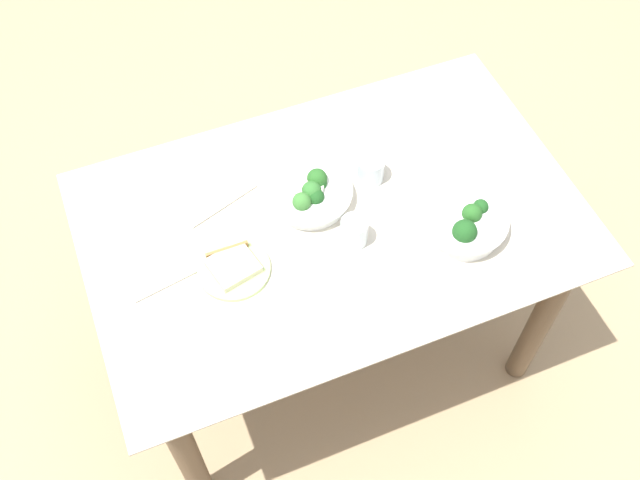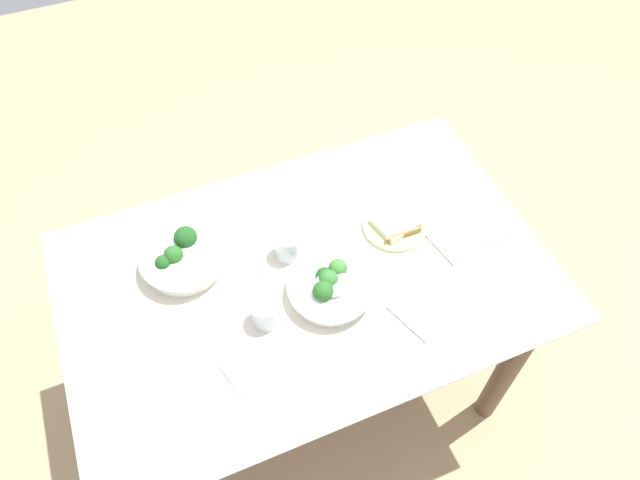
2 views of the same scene
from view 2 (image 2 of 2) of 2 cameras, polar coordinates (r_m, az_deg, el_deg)
ground_plane at (r=2.28m, az=-0.93°, el=-13.94°), size 6.00×6.00×0.00m
dining_table at (r=1.72m, az=-1.20°, el=-5.79°), size 1.31×0.84×0.76m
broccoli_bowl_far at (r=1.64m, az=-13.18°, el=-1.66°), size 0.23×0.23×0.09m
broccoli_bowl_near at (r=1.55m, az=0.95°, el=-4.56°), size 0.23×0.23×0.09m
bread_side_plate at (r=1.71m, az=7.28°, el=1.48°), size 0.19×0.19×0.03m
water_glass_center at (r=1.51m, az=-5.23°, el=-6.95°), size 0.08×0.08×0.08m
water_glass_side at (r=1.62m, az=-3.14°, el=-0.49°), size 0.07×0.07×0.08m
fork_by_far_bowl at (r=1.64m, az=-6.04°, el=-2.16°), size 0.04×0.10×0.00m
fork_by_near_bowl at (r=1.47m, az=-8.44°, el=-13.57°), size 0.04×0.11×0.00m
table_knife_left at (r=1.78m, az=-4.09°, el=4.15°), size 0.06×0.21×0.00m
napkin_folded_upper at (r=1.74m, az=13.59°, el=0.80°), size 0.22×0.19×0.01m
napkin_folded_lower at (r=1.59m, az=10.91°, el=-5.80°), size 0.25×0.20×0.01m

